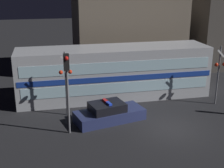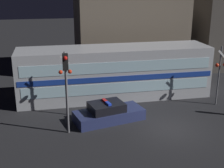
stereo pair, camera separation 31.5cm
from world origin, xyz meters
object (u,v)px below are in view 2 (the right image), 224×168
object	(u,v)px
police_car	(108,113)
traffic_light_corner	(66,78)
train	(114,72)
crossing_signal_near	(220,71)

from	to	relation	value
police_car	traffic_light_corner	distance (m)	3.98
train	traffic_light_corner	bearing A→B (deg)	-125.60
train	traffic_light_corner	distance (m)	6.71
train	police_car	bearing A→B (deg)	-106.73
police_car	traffic_light_corner	world-z (taller)	traffic_light_corner
traffic_light_corner	crossing_signal_near	bearing A→B (deg)	12.03
train	traffic_light_corner	world-z (taller)	traffic_light_corner
train	crossing_signal_near	world-z (taller)	crossing_signal_near
crossing_signal_near	police_car	bearing A→B (deg)	-172.25
police_car	train	bearing A→B (deg)	59.90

